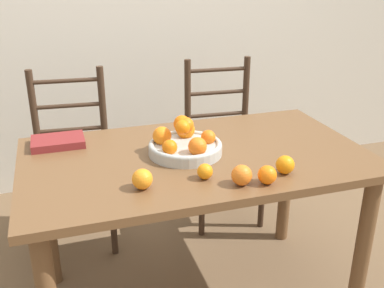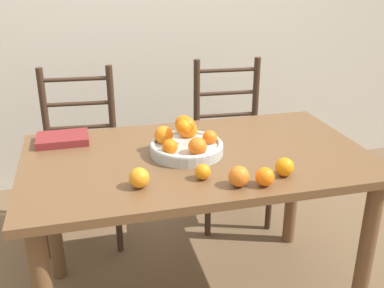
% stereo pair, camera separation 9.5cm
% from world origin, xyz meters
% --- Properties ---
extents(dining_table, '(1.47, 0.85, 0.77)m').
position_xyz_m(dining_table, '(0.00, 0.00, 0.66)').
color(dining_table, brown).
rests_on(dining_table, ground_plane).
extents(fruit_bowl, '(0.31, 0.31, 0.17)m').
position_xyz_m(fruit_bowl, '(-0.05, 0.02, 0.82)').
color(fruit_bowl, '#B2B7B2').
rests_on(fruit_bowl, dining_table).
extents(orange_loose_0, '(0.08, 0.08, 0.08)m').
position_xyz_m(orange_loose_0, '(-0.28, -0.24, 0.81)').
color(orange_loose_0, orange).
rests_on(orange_loose_0, dining_table).
extents(orange_loose_1, '(0.06, 0.06, 0.06)m').
position_xyz_m(orange_loose_1, '(-0.04, -0.23, 0.80)').
color(orange_loose_1, orange).
rests_on(orange_loose_1, dining_table).
extents(orange_loose_2, '(0.07, 0.07, 0.07)m').
position_xyz_m(orange_loose_2, '(0.16, -0.34, 0.81)').
color(orange_loose_2, orange).
rests_on(orange_loose_2, dining_table).
extents(orange_loose_3, '(0.07, 0.07, 0.07)m').
position_xyz_m(orange_loose_3, '(0.27, -0.28, 0.81)').
color(orange_loose_3, orange).
rests_on(orange_loose_3, dining_table).
extents(orange_loose_4, '(0.08, 0.08, 0.08)m').
position_xyz_m(orange_loose_4, '(0.07, -0.32, 0.81)').
color(orange_loose_4, orange).
rests_on(orange_loose_4, dining_table).
extents(chair_left, '(0.45, 0.43, 0.99)m').
position_xyz_m(chair_left, '(-0.49, 0.73, 0.48)').
color(chair_left, '#382619').
rests_on(chair_left, ground_plane).
extents(chair_right, '(0.45, 0.43, 0.99)m').
position_xyz_m(chair_right, '(0.41, 0.73, 0.48)').
color(chair_right, '#382619').
rests_on(chair_right, ground_plane).
extents(book_stack, '(0.23, 0.16, 0.03)m').
position_xyz_m(book_stack, '(-0.56, 0.28, 0.79)').
color(book_stack, maroon).
rests_on(book_stack, dining_table).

